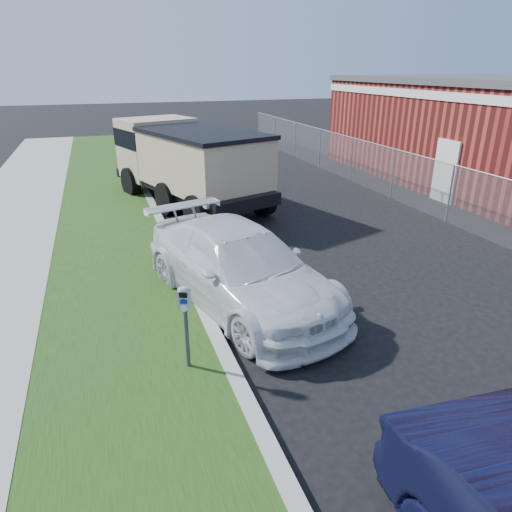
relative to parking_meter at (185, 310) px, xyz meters
name	(u,v)px	position (x,y,z in m)	size (l,w,h in m)	color
ground	(338,311)	(3.22, 0.99, -1.15)	(120.00, 120.00, 0.00)	black
streetside	(46,306)	(-2.34, 2.99, -1.08)	(6.12, 50.00, 0.15)	gray
chainlink_fence	(394,164)	(9.22, 7.99, 0.11)	(0.06, 30.06, 30.00)	slate
brick_building	(505,130)	(15.22, 8.99, 0.98)	(9.20, 14.20, 4.17)	maroon
parking_meter	(185,310)	(0.00, 0.00, 0.00)	(0.23, 0.19, 1.41)	#3F4247
white_wagon	(239,265)	(1.49, 2.12, -0.36)	(2.20, 5.42, 1.57)	silver
dump_truck	(185,159)	(1.91, 9.85, 0.41)	(4.66, 7.51, 2.77)	black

